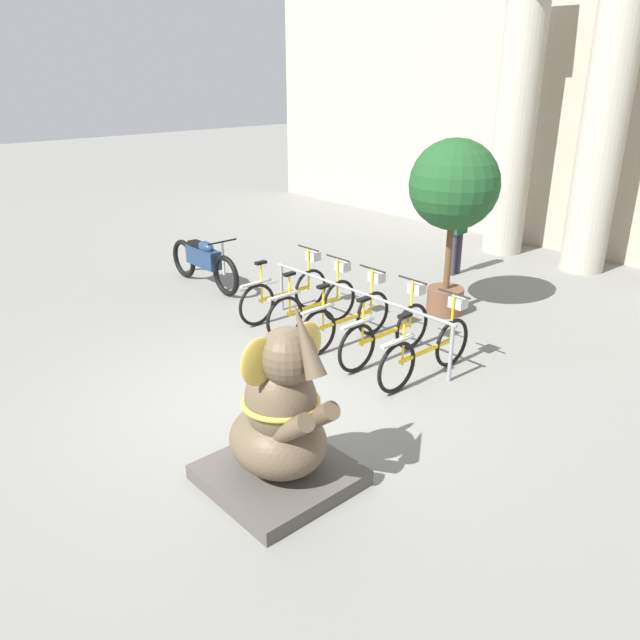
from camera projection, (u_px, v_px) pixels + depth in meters
The scene contains 14 objects.
ground_plane at pixel (268, 399), 7.33m from camera, with size 60.00×60.00×0.00m, color slate.
building_facade at pixel (632, 103), 11.54m from camera, with size 20.00×0.20×6.00m.
column_left at pixel (516, 122), 12.27m from camera, with size 1.00×1.00×5.16m.
column_middle at pixel (603, 128), 11.06m from camera, with size 1.00×1.00×5.16m.
bike_rack at pixel (356, 301), 8.67m from camera, with size 3.40×0.05×0.77m.
bicycle_0 at pixel (287, 292), 9.64m from camera, with size 0.48×1.72×1.02m.
bicycle_1 at pixel (315, 304), 9.14m from camera, with size 0.48×1.72×1.02m.
bicycle_2 at pixel (348, 317), 8.66m from camera, with size 0.48×1.72×1.02m.
bicycle_3 at pixel (388, 331), 8.20m from camera, with size 0.48×1.72×1.02m.
bicycle_4 at pixel (428, 348), 7.69m from camera, with size 0.48×1.72×1.02m.
elephant_statue at pixel (281, 424), 5.59m from camera, with size 1.25×1.25×1.91m.
motorcycle at pixel (204, 261), 10.95m from camera, with size 2.08×0.55×0.95m.
person_pedestrian at pixel (458, 224), 11.41m from camera, with size 0.21×0.47×1.61m.
potted_tree at pixel (454, 191), 9.19m from camera, with size 1.34×1.34×2.69m.
Camera 1 is at (5.20, -3.86, 3.62)m, focal length 35.00 mm.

